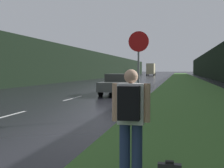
{
  "coord_description": "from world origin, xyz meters",
  "views": [
    {
      "loc": [
        6.19,
        -2.51,
        1.71
      ],
      "look_at": [
        2.35,
        13.77,
        0.87
      ],
      "focal_mm": 45.0,
      "sensor_mm": 36.0,
      "label": 1
    }
  ],
  "objects_px": {
    "delivery_truck": "(151,69)",
    "car_passing_near": "(119,84)",
    "stop_sign": "(139,64)",
    "hitchhiker_with_backpack": "(131,117)"
  },
  "relations": [
    {
      "from": "delivery_truck",
      "to": "car_passing_near",
      "type": "bearing_deg",
      "value": -86.46
    },
    {
      "from": "stop_sign",
      "to": "hitchhiker_with_backpack",
      "type": "distance_m",
      "value": 5.77
    },
    {
      "from": "delivery_truck",
      "to": "stop_sign",
      "type": "bearing_deg",
      "value": -84.93
    },
    {
      "from": "stop_sign",
      "to": "car_passing_near",
      "type": "bearing_deg",
      "value": 106.14
    },
    {
      "from": "car_passing_near",
      "to": "delivery_truck",
      "type": "bearing_deg",
      "value": -86.46
    },
    {
      "from": "stop_sign",
      "to": "delivery_truck",
      "type": "bearing_deg",
      "value": 95.07
    },
    {
      "from": "hitchhiker_with_backpack",
      "to": "stop_sign",
      "type": "bearing_deg",
      "value": 95.83
    },
    {
      "from": "hitchhiker_with_backpack",
      "to": "delivery_truck",
      "type": "xyz_separation_m",
      "value": [
        -7.63,
        84.09,
        0.95
      ]
    },
    {
      "from": "car_passing_near",
      "to": "delivery_truck",
      "type": "xyz_separation_m",
      "value": [
        -4.28,
        69.18,
        1.21
      ]
    },
    {
      "from": "stop_sign",
      "to": "hitchhiker_with_backpack",
      "type": "height_order",
      "value": "stop_sign"
    }
  ]
}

